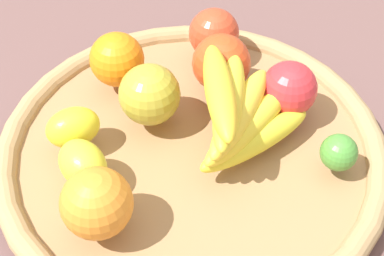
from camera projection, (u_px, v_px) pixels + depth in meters
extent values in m
plane|color=brown|center=(192.00, 161.00, 0.71)|extent=(2.40, 2.40, 0.00)
cylinder|color=#9B744C|center=(192.00, 154.00, 0.70)|extent=(0.45, 0.45, 0.02)
torus|color=#A48457|center=(192.00, 148.00, 0.69)|extent=(0.46, 0.46, 0.03)
sphere|color=orange|center=(117.00, 59.00, 0.73)|extent=(0.08, 0.08, 0.07)
ellipsoid|color=yellow|center=(73.00, 127.00, 0.66)|extent=(0.07, 0.08, 0.05)
sphere|color=#CF471E|center=(221.00, 63.00, 0.72)|extent=(0.10, 0.10, 0.07)
sphere|color=#ACA131|center=(150.00, 95.00, 0.68)|extent=(0.09, 0.09, 0.07)
ellipsoid|color=yellow|center=(255.00, 140.00, 0.66)|extent=(0.06, 0.16, 0.03)
ellipsoid|color=yellow|center=(249.00, 125.00, 0.66)|extent=(0.04, 0.16, 0.03)
ellipsoid|color=yellow|center=(240.00, 112.00, 0.65)|extent=(0.08, 0.16, 0.03)
ellipsoid|color=yellow|center=(229.00, 101.00, 0.64)|extent=(0.11, 0.15, 0.03)
ellipsoid|color=yellow|center=(220.00, 91.00, 0.63)|extent=(0.14, 0.13, 0.03)
sphere|color=#CD4225|center=(214.00, 33.00, 0.77)|extent=(0.09, 0.09, 0.07)
sphere|color=orange|center=(97.00, 203.00, 0.57)|extent=(0.08, 0.08, 0.07)
sphere|color=red|center=(289.00, 89.00, 0.69)|extent=(0.09, 0.09, 0.07)
sphere|color=#499036|center=(339.00, 152.00, 0.64)|extent=(0.04, 0.04, 0.04)
ellipsoid|color=yellow|center=(83.00, 164.00, 0.63)|extent=(0.07, 0.06, 0.05)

